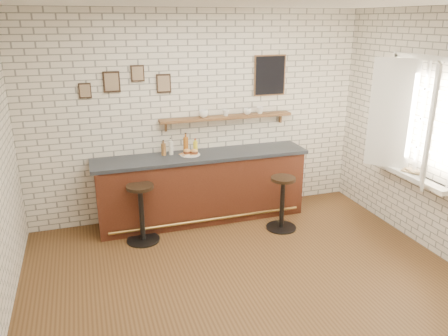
{
  "coord_description": "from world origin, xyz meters",
  "views": [
    {
      "loc": [
        -1.6,
        -4.08,
        2.84
      ],
      "look_at": [
        0.03,
        0.9,
        1.05
      ],
      "focal_mm": 35.0,
      "sensor_mm": 36.0,
      "label": 1
    }
  ],
  "objects_px": {
    "sandwich_plate": "(190,155)",
    "book_lower": "(410,173)",
    "ciabatta_sandwich": "(191,152)",
    "bar_stool_right": "(282,201)",
    "bar_stool_left": "(141,211)",
    "shelf_cup_d": "(260,110)",
    "bitters_bottle_brown": "(164,149)",
    "shelf_cup_b": "(226,113)",
    "bar_counter": "(202,187)",
    "bitters_bottle_amber": "(186,145)",
    "bitters_bottle_white": "(171,148)",
    "condiment_bottle_yellow": "(195,147)",
    "shelf_cup_a": "(204,114)",
    "book_upper": "(408,171)",
    "shelf_cup_c": "(247,111)"
  },
  "relations": [
    {
      "from": "sandwich_plate",
      "to": "shelf_cup_c",
      "type": "height_order",
      "value": "shelf_cup_c"
    },
    {
      "from": "sandwich_plate",
      "to": "shelf_cup_a",
      "type": "bearing_deg",
      "value": 35.22
    },
    {
      "from": "bar_stool_left",
      "to": "shelf_cup_b",
      "type": "relative_size",
      "value": 8.16
    },
    {
      "from": "shelf_cup_d",
      "to": "book_upper",
      "type": "xyz_separation_m",
      "value": [
        1.46,
        -1.6,
        -0.59
      ]
    },
    {
      "from": "shelf_cup_a",
      "to": "bitters_bottle_white",
      "type": "bearing_deg",
      "value": -177.88
    },
    {
      "from": "bar_counter",
      "to": "bitters_bottle_white",
      "type": "height_order",
      "value": "bitters_bottle_white"
    },
    {
      "from": "bar_counter",
      "to": "shelf_cup_d",
      "type": "bearing_deg",
      "value": 11.64
    },
    {
      "from": "ciabatta_sandwich",
      "to": "condiment_bottle_yellow",
      "type": "distance_m",
      "value": 0.15
    },
    {
      "from": "bar_counter",
      "to": "book_upper",
      "type": "height_order",
      "value": "bar_counter"
    },
    {
      "from": "shelf_cup_d",
      "to": "bitters_bottle_amber",
      "type": "bearing_deg",
      "value": -178.22
    },
    {
      "from": "bitters_bottle_white",
      "to": "shelf_cup_c",
      "type": "distance_m",
      "value": 1.26
    },
    {
      "from": "bitters_bottle_brown",
      "to": "shelf_cup_b",
      "type": "relative_size",
      "value": 2.24
    },
    {
      "from": "condiment_bottle_yellow",
      "to": "shelf_cup_a",
      "type": "relative_size",
      "value": 1.48
    },
    {
      "from": "bitters_bottle_brown",
      "to": "shelf_cup_d",
      "type": "relative_size",
      "value": 2.01
    },
    {
      "from": "bitters_bottle_brown",
      "to": "bar_stool_left",
      "type": "bearing_deg",
      "value": -128.07
    },
    {
      "from": "bar_stool_right",
      "to": "shelf_cup_c",
      "type": "xyz_separation_m",
      "value": [
        -0.22,
        0.86,
        1.13
      ]
    },
    {
      "from": "condiment_bottle_yellow",
      "to": "book_upper",
      "type": "xyz_separation_m",
      "value": [
        2.48,
        -1.52,
        -0.13
      ]
    },
    {
      "from": "bitters_bottle_amber",
      "to": "shelf_cup_a",
      "type": "relative_size",
      "value": 2.18
    },
    {
      "from": "shelf_cup_d",
      "to": "book_lower",
      "type": "height_order",
      "value": "shelf_cup_d"
    },
    {
      "from": "bar_stool_right",
      "to": "shelf_cup_c",
      "type": "distance_m",
      "value": 1.44
    },
    {
      "from": "sandwich_plate",
      "to": "book_lower",
      "type": "height_order",
      "value": "sandwich_plate"
    },
    {
      "from": "bar_stool_right",
      "to": "book_lower",
      "type": "relative_size",
      "value": 3.12
    },
    {
      "from": "ciabatta_sandwich",
      "to": "condiment_bottle_yellow",
      "type": "relative_size",
      "value": 1.12
    },
    {
      "from": "bar_counter",
      "to": "bar_stool_left",
      "type": "distance_m",
      "value": 1.04
    },
    {
      "from": "bitters_bottle_white",
      "to": "condiment_bottle_yellow",
      "type": "distance_m",
      "value": 0.36
    },
    {
      "from": "bar_stool_right",
      "to": "shelf_cup_b",
      "type": "xyz_separation_m",
      "value": [
        -0.55,
        0.86,
        1.13
      ]
    },
    {
      "from": "bitters_bottle_brown",
      "to": "bitters_bottle_amber",
      "type": "height_order",
      "value": "bitters_bottle_amber"
    },
    {
      "from": "bar_counter",
      "to": "shelf_cup_b",
      "type": "bearing_deg",
      "value": 24.83
    },
    {
      "from": "book_lower",
      "to": "bar_stool_right",
      "type": "bearing_deg",
      "value": 124.68
    },
    {
      "from": "bar_counter",
      "to": "book_upper",
      "type": "distance_m",
      "value": 2.84
    },
    {
      "from": "sandwich_plate",
      "to": "shelf_cup_a",
      "type": "height_order",
      "value": "shelf_cup_a"
    },
    {
      "from": "bitters_bottle_brown",
      "to": "shelf_cup_b",
      "type": "bearing_deg",
      "value": 4.37
    },
    {
      "from": "shelf_cup_b",
      "to": "shelf_cup_d",
      "type": "bearing_deg",
      "value": -79.87
    },
    {
      "from": "bar_stool_left",
      "to": "shelf_cup_d",
      "type": "distance_m",
      "value": 2.31
    },
    {
      "from": "sandwich_plate",
      "to": "bitters_bottle_amber",
      "type": "xyz_separation_m",
      "value": [
        -0.03,
        0.11,
        0.12
      ]
    },
    {
      "from": "bar_counter",
      "to": "bitters_bottle_amber",
      "type": "distance_m",
      "value": 0.67
    },
    {
      "from": "sandwich_plate",
      "to": "bar_stool_left",
      "type": "bearing_deg",
      "value": -150.86
    },
    {
      "from": "bitters_bottle_amber",
      "to": "book_upper",
      "type": "distance_m",
      "value": 3.04
    },
    {
      "from": "bar_counter",
      "to": "sandwich_plate",
      "type": "height_order",
      "value": "sandwich_plate"
    },
    {
      "from": "bar_stool_right",
      "to": "bar_stool_left",
      "type": "bearing_deg",
      "value": 172.91
    },
    {
      "from": "shelf_cup_a",
      "to": "shelf_cup_d",
      "type": "distance_m",
      "value": 0.88
    },
    {
      "from": "shelf_cup_b",
      "to": "bitters_bottle_amber",
      "type": "bearing_deg",
      "value": 106.72
    },
    {
      "from": "bar_counter",
      "to": "bitters_bottle_white",
      "type": "distance_m",
      "value": 0.74
    },
    {
      "from": "bitters_bottle_white",
      "to": "shelf_cup_b",
      "type": "height_order",
      "value": "shelf_cup_b"
    },
    {
      "from": "book_upper",
      "to": "shelf_cup_d",
      "type": "bearing_deg",
      "value": 139.69
    },
    {
      "from": "bitters_bottle_white",
      "to": "bar_stool_left",
      "type": "distance_m",
      "value": 1.02
    },
    {
      "from": "bitters_bottle_amber",
      "to": "shelf_cup_d",
      "type": "bearing_deg",
      "value": 3.56
    },
    {
      "from": "bar_stool_left",
      "to": "shelf_cup_b",
      "type": "bearing_deg",
      "value": 24.15
    },
    {
      "from": "condiment_bottle_yellow",
      "to": "shelf_cup_d",
      "type": "distance_m",
      "value": 1.13
    },
    {
      "from": "ciabatta_sandwich",
      "to": "bar_stool_right",
      "type": "xyz_separation_m",
      "value": [
        1.14,
        -0.68,
        -0.64
      ]
    }
  ]
}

